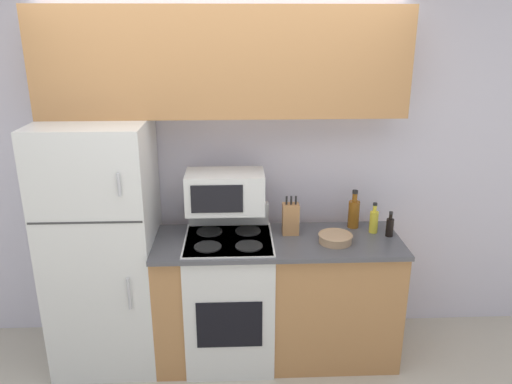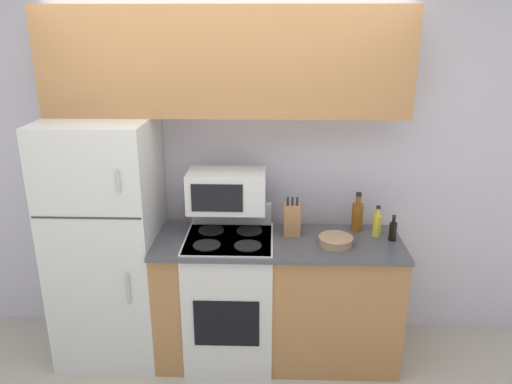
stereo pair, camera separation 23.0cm
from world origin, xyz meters
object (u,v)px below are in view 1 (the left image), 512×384
Objects in this scene: stove at (230,297)px; bottle_cooking_spray at (374,221)px; bottle_whiskey at (354,213)px; bottle_soy_sauce at (390,227)px; refrigerator at (104,246)px; microwave at (225,191)px; bowl at (335,238)px; knife_block at (291,219)px.

bottle_cooking_spray is at bearing 5.31° from stove.
bottle_soy_sauce is at bearing -38.30° from bottle_whiskey.
bottle_whiskey is (1.76, 0.13, 0.17)m from refrigerator.
microwave is 2.30× the size of bowl.
refrigerator reaches higher than bottle_whiskey.
microwave reaches higher than bottle_cooking_spray.
microwave is at bearing 175.14° from bottle_soy_sauce.
microwave is 1.16m from bottle_soy_sauce.
knife_block reaches higher than bottle_cooking_spray.
microwave is 1.90× the size of bottle_whiskey.
bottle_cooking_spray is (1.02, 0.09, 0.53)m from stove.
knife_block is at bearing -179.78° from bottle_cooking_spray.
microwave reaches higher than bottle_soy_sauce.
bowl is at bearing -4.87° from refrigerator.
refrigerator is 7.92× the size of bottle_cooking_spray.
refrigerator reaches higher than bottle_cooking_spray.
bottle_soy_sauce is (1.11, 0.02, 0.51)m from stove.
bowl is at bearing -124.63° from bottle_whiskey.
bowl is at bearing -5.28° from stove.
bowl is 0.34m from bottle_cooking_spray.
microwave is at bearing 178.59° from bottle_cooking_spray.
knife_block is at bearing -167.75° from bottle_whiskey.
bottle_soy_sauce is at bearing -4.86° from microwave.
microwave is 0.81m from bowl.
stove is 3.93× the size of bottle_whiskey.
stove is at bearing -81.41° from microwave.
bowl is at bearing -29.00° from knife_block.
bottle_whiskey reaches higher than bottle_soy_sauce.
stove is 0.76m from microwave.
bottle_soy_sauce reaches higher than bowl.
refrigerator is 1.58× the size of stove.
microwave reaches higher than stove.
bowl is 1.05× the size of bottle_cooking_spray.
knife_block is 0.59m from bottle_cooking_spray.
knife_block reaches higher than bottle_whiskey.
knife_block is 0.34m from bowl.
stove reaches higher than bowl.
microwave is 1.06m from bottle_cooking_spray.
bottle_soy_sauce is (0.68, -0.07, -0.04)m from knife_block.
knife_block is at bearing 151.00° from bowl.
knife_block is (1.29, 0.02, 0.17)m from refrigerator.
stove is at bearing -167.91° from knife_block.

